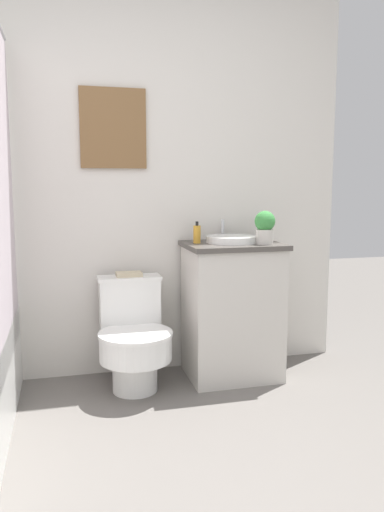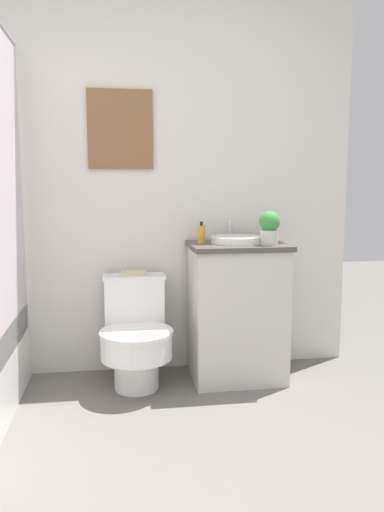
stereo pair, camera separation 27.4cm
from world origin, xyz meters
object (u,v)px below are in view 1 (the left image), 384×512
(sink, at_px, (232,239))
(toilet, at_px, (133,337))
(book_on_tank, at_px, (129,274))
(soap_bottle, at_px, (197,234))
(potted_plant, at_px, (265,226))

(sink, bearing_deg, toilet, -174.87)
(book_on_tank, bearing_deg, soap_bottle, -10.18)
(potted_plant, bearing_deg, soap_bottle, 159.87)
(toilet, distance_m, potted_plant, 1.01)
(soap_bottle, xyz_separation_m, potted_plant, (0.38, -0.14, 0.05))
(sink, relative_size, potted_plant, 1.77)
(sink, height_order, potted_plant, potted_plant)
(sink, bearing_deg, potted_plant, -36.65)
(sink, distance_m, book_on_tank, 0.66)
(soap_bottle, xyz_separation_m, book_on_tank, (-0.40, 0.07, -0.24))
(toilet, relative_size, potted_plant, 3.26)
(sink, distance_m, soap_bottle, 0.22)
(toilet, relative_size, sink, 1.84)
(sink, xyz_separation_m, book_on_tank, (-0.62, 0.09, -0.20))
(soap_bottle, distance_m, book_on_tank, 0.47)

